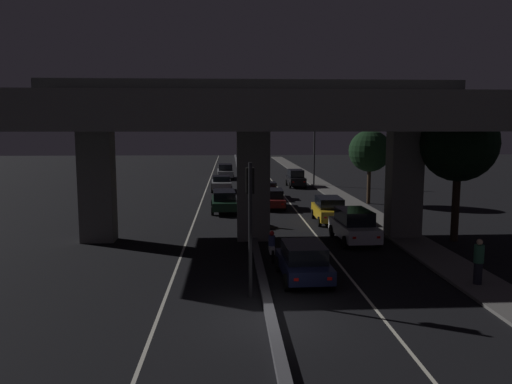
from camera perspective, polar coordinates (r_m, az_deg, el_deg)
The scene contains 22 objects.
ground_plane at distance 17.02m, azimuth 1.68°, elevation -14.42°, with size 200.00×200.00×0.00m, color black.
lane_line_left_inner at distance 51.20m, azimuth -5.76°, elevation 0.24°, with size 0.12×126.00×0.00m, color beige.
lane_line_right_inner at distance 51.39m, azimuth 2.64°, elevation 0.29°, with size 0.12×126.00×0.00m, color beige.
median_divider at distance 51.14m, azimuth -1.55°, elevation 0.39°, with size 0.34×126.00×0.23m, color #4C4C51.
sidewalk_right at distance 45.33m, azimuth 9.83°, elevation -0.68°, with size 2.22×126.00×0.12m, color #5B5956.
elevated_overpass at distance 27.88m, azimuth -0.33°, elevation 8.32°, with size 23.70×10.36×8.95m.
traffic_light_left_of_median at distance 18.30m, azimuth -0.66°, elevation -1.63°, with size 0.30×0.49×5.07m.
street_lamp at distance 54.82m, azimuth 6.40°, elevation 5.54°, with size 2.07×0.32×7.83m.
car_dark_blue_lead at distance 20.98m, azimuth 5.46°, elevation -7.84°, with size 2.09×4.01×1.55m.
car_white_second at distance 28.23m, azimuth 11.13°, elevation -3.74°, with size 2.10×4.61×1.83m.
car_taxi_yellow_third at distance 33.80m, azimuth 8.35°, elevation -1.96°, with size 2.01×4.45×1.70m.
car_dark_red_fourth at distance 39.42m, azimuth 1.96°, elevation -0.71°, with size 1.96×4.26×1.50m.
car_dark_red_fifth at distance 44.99m, azimuth 1.27°, elevation 0.24°, with size 1.97×4.30×1.46m.
car_black_sixth at distance 53.61m, azimuth 4.56°, elevation 1.60°, with size 1.89×4.10×1.86m.
car_dark_green_lead_oncoming at distance 37.79m, azimuth -3.66°, elevation -0.97°, with size 2.12×4.85×1.60m.
car_silver_second_oncoming at distance 50.00m, azimuth -3.98°, elevation 1.01°, with size 2.16×3.99×1.53m.
car_silver_third_oncoming at distance 62.29m, azimuth -3.54°, elevation 2.40°, with size 2.17×4.86×1.83m.
motorcycle_white_filtering_near at distance 24.07m, azimuth 1.82°, elevation -6.36°, with size 0.32×2.02×1.42m.
motorcycle_red_filtering_mid at distance 31.97m, azimuth 0.57°, elevation -2.95°, with size 0.32×1.89×1.39m.
pedestrian_on_sidewalk at distance 21.86m, azimuth 24.09°, elevation -7.28°, with size 0.39×0.39×1.82m.
roadside_tree_kerbside_near at distance 29.65m, azimuth 22.16°, elevation 5.14°, with size 4.23×4.23×7.59m.
roadside_tree_kerbside_mid at distance 42.43m, azimuth 12.87°, elevation 4.58°, with size 3.46×3.46×6.14m.
Camera 1 is at (-1.32, -15.75, 6.31)m, focal length 35.00 mm.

